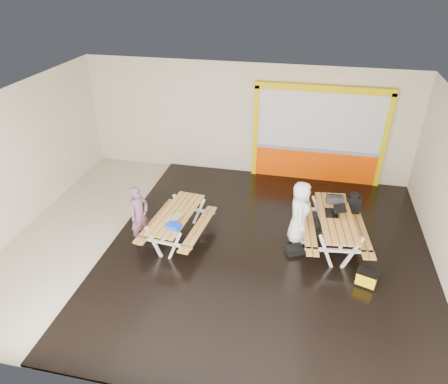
% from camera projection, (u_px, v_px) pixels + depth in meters
% --- Properties ---
extents(room, '(10.02, 8.02, 3.52)m').
position_uv_depth(room, '(215.00, 183.00, 8.99)').
color(room, beige).
rests_on(room, ground).
extents(deck, '(7.50, 7.98, 0.05)m').
position_uv_depth(deck, '(267.00, 252.00, 9.63)').
color(deck, black).
rests_on(deck, room).
extents(kiosk, '(3.88, 0.16, 3.00)m').
position_uv_depth(kiosk, '(318.00, 137.00, 12.07)').
color(kiosk, '#FA4C00').
rests_on(kiosk, room).
extents(picnic_table_left, '(1.54, 2.11, 0.80)m').
position_uv_depth(picnic_table_left, '(177.00, 220.00, 9.76)').
color(picnic_table_left, '#BE883C').
rests_on(picnic_table_left, deck).
extents(picnic_table_right, '(1.72, 2.33, 0.87)m').
position_uv_depth(picnic_table_right, '(335.00, 223.00, 9.53)').
color(picnic_table_right, '#BE883C').
rests_on(picnic_table_right, deck).
extents(person_left, '(0.54, 0.64, 1.50)m').
position_uv_depth(person_left, '(139.00, 215.00, 9.52)').
color(person_left, '#654255').
rests_on(person_left, deck).
extents(person_right, '(0.53, 0.78, 1.56)m').
position_uv_depth(person_right, '(300.00, 212.00, 9.51)').
color(person_right, white).
rests_on(person_right, deck).
extents(laptop_left, '(0.41, 0.38, 0.15)m').
position_uv_depth(laptop_left, '(174.00, 218.00, 9.39)').
color(laptop_left, silver).
rests_on(laptop_left, picnic_table_left).
extents(laptop_right, '(0.49, 0.44, 0.19)m').
position_uv_depth(laptop_right, '(334.00, 211.00, 9.50)').
color(laptop_right, black).
rests_on(laptop_right, picnic_table_right).
extents(blue_pouch, '(0.35, 0.28, 0.09)m').
position_uv_depth(blue_pouch, '(174.00, 226.00, 9.12)').
color(blue_pouch, '#0E34EE').
rests_on(blue_pouch, picnic_table_left).
extents(toolbox, '(0.42, 0.23, 0.24)m').
position_uv_depth(toolbox, '(335.00, 199.00, 9.91)').
color(toolbox, black).
rests_on(toolbox, picnic_table_right).
extents(backpack, '(0.36, 0.25, 0.57)m').
position_uv_depth(backpack, '(353.00, 204.00, 10.07)').
color(backpack, black).
rests_on(backpack, picnic_table_right).
extents(dark_case, '(0.49, 0.44, 0.15)m').
position_uv_depth(dark_case, '(295.00, 250.00, 9.54)').
color(dark_case, black).
rests_on(dark_case, deck).
extents(fluke_bag, '(0.48, 0.39, 0.36)m').
position_uv_depth(fluke_bag, '(366.00, 279.00, 8.54)').
color(fluke_bag, black).
rests_on(fluke_bag, deck).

